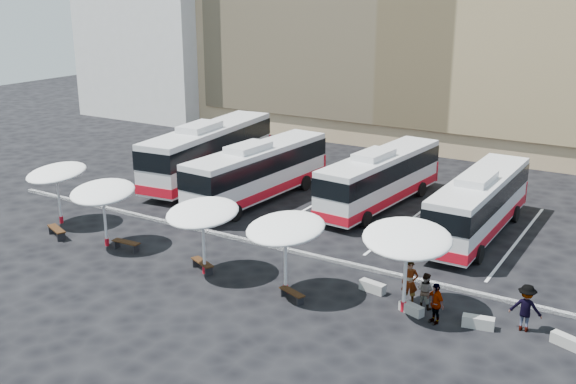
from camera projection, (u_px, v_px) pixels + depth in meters
The scene contains 25 objects.
ground at pixel (241, 245), 34.50m from camera, with size 120.00×120.00×0.00m, color black.
apartment_block at pixel (173, 23), 68.61m from camera, with size 14.00×14.00×18.00m, color silver.
curb_divider at pixel (246, 240), 34.88m from camera, with size 34.00×0.25×0.15m, color black.
bay_lines at pixel (317, 203), 41.02m from camera, with size 24.15×12.00×0.01m.
bus_0 at pixel (209, 150), 45.35m from camera, with size 4.01×13.06×4.08m.
bus_1 at pixel (259, 170), 41.12m from camera, with size 3.19×11.83×3.72m.
bus_2 at pixel (381, 177), 39.96m from camera, with size 3.29×11.40×3.57m.
bus_3 at pixel (480, 203), 35.27m from camera, with size 2.67×11.23×3.56m.
sunshade_0 at pixel (56, 173), 36.79m from camera, with size 4.03×4.06×3.40m.
sunshade_1 at pixel (103, 192), 33.55m from camera, with size 3.89×3.92×3.36m.
sunshade_2 at pixel (202, 213), 30.22m from camera, with size 3.50×3.54×3.47m.
sunshade_3 at pixel (285, 229), 28.16m from camera, with size 4.20×4.23×3.52m.
sunshade_4 at pixel (407, 239), 26.56m from camera, with size 4.70×4.73×3.73m.
wood_bench_0 at pixel (57, 230), 35.40m from camera, with size 1.70×1.02×0.51m.
wood_bench_1 at pixel (126, 243), 33.69m from camera, with size 1.55×0.49×0.47m.
wood_bench_2 at pixel (202, 264), 31.25m from camera, with size 1.55×0.97×0.46m.
wood_bench_3 at pixel (292, 293), 28.35m from camera, with size 1.39×0.80×0.41m.
conc_bench_0 at pixel (373, 287), 29.18m from camera, with size 1.18×0.39×0.44m, color gray.
conc_bench_1 at pixel (411, 309), 27.25m from camera, with size 1.08×0.36×0.40m, color gray.
conc_bench_2 at pixel (478, 322), 26.11m from camera, with size 1.21×0.40×0.46m, color gray.
conc_bench_3 at pixel (566, 341), 24.76m from camera, with size 1.13×0.38×0.42m, color gray.
passenger_0 at pixel (410, 282), 27.91m from camera, with size 0.69×0.45×1.90m, color black.
passenger_1 at pixel (425, 290), 27.58m from camera, with size 0.74×0.58×1.53m, color black.
passenger_2 at pixel (435, 303), 26.30m from camera, with size 1.00×0.42×1.70m, color black.
passenger_3 at pixel (526, 308), 25.71m from camera, with size 1.22×0.70×1.90m, color black.
Camera 1 is at (18.82, -26.19, 12.77)m, focal length 42.00 mm.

